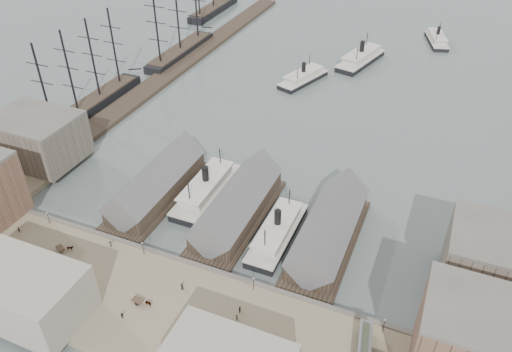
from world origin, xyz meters
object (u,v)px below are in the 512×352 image
at_px(tram, 364,346).
at_px(horse_cart_center, 145,303).
at_px(ferry_docked_west, 206,188).
at_px(horse_cart_left, 68,248).

height_order(tram, horse_cart_center, tram).
bearing_deg(ferry_docked_west, tram, -33.46).
distance_m(ferry_docked_west, horse_cart_center, 44.41).
bearing_deg(ferry_docked_west, horse_cart_left, -119.05).
bearing_deg(horse_cart_center, tram, -77.07).
bearing_deg(horse_cart_center, horse_cart_left, 79.47).
distance_m(horse_cart_left, horse_cart_center, 28.55).
distance_m(ferry_docked_west, horse_cart_left, 41.74).
height_order(ferry_docked_west, horse_cart_center, ferry_docked_west).
distance_m(ferry_docked_west, tram, 66.27).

